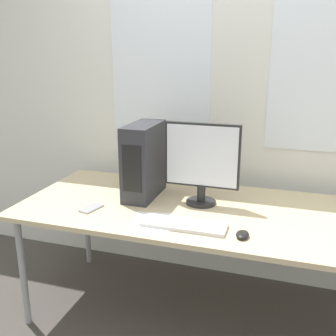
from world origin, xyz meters
The scene contains 8 objects.
wall_back centered at (0.00, 1.06, 1.35)m, with size 8.00×0.07×2.70m.
desk centered at (0.00, 0.47, 0.70)m, with size 2.36×0.93×0.74m.
pc_tower centered at (-0.50, 0.56, 0.97)m, with size 0.17×0.38×0.46m.
monitor_main centered at (-0.12, 0.54, 1.01)m, with size 0.44×0.18×0.49m.
keyboard centered at (-0.13, 0.19, 0.75)m, with size 0.45×0.14×0.02m.
mouse centered at (0.18, 0.16, 0.76)m, with size 0.06×0.10×0.03m.
cell_phone centered at (-0.71, 0.25, 0.75)m, with size 0.10×0.16×0.01m.
paper_sheet_left centered at (-0.31, 0.17, 0.74)m, with size 0.26×0.33×0.00m.
Camera 1 is at (0.36, -1.63, 1.62)m, focal length 42.00 mm.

